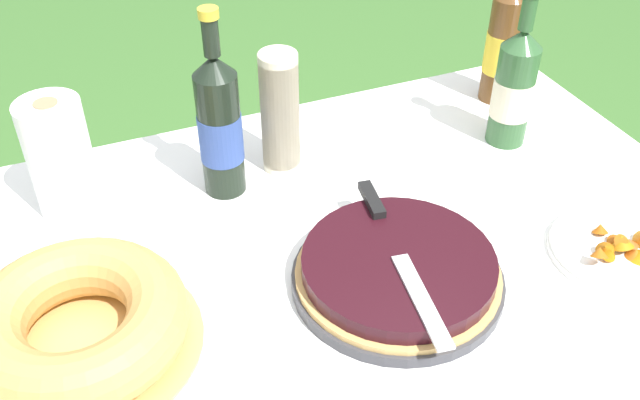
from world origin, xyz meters
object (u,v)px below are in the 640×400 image
(berry_tart, at_px, (398,272))
(bundt_cake, at_px, (78,323))
(cider_bottle_green, at_px, (514,87))
(cider_bottle_amber, at_px, (504,42))
(paper_towel_roll, at_px, (60,158))
(snack_plate_near, at_px, (620,249))
(juice_bottle_red, at_px, (220,126))
(serving_knife, at_px, (393,243))
(cup_stack, at_px, (280,113))

(berry_tart, relative_size, bundt_cake, 0.97)
(cider_bottle_green, distance_m, cider_bottle_amber, 0.17)
(bundt_cake, height_order, paper_towel_roll, paper_towel_roll)
(cider_bottle_amber, xyz_separation_m, snack_plate_near, (-0.10, -0.52, -0.12))
(cider_bottle_amber, height_order, snack_plate_near, cider_bottle_amber)
(cider_bottle_green, xyz_separation_m, juice_bottle_red, (-0.57, 0.06, 0.01))
(berry_tart, height_order, snack_plate_near, berry_tart)
(serving_knife, bearing_deg, juice_bottle_red, -142.24)
(bundt_cake, xyz_separation_m, cider_bottle_amber, (0.95, 0.38, 0.09))
(cup_stack, distance_m, cider_bottle_green, 0.46)
(serving_knife, distance_m, paper_towel_roll, 0.59)
(cider_bottle_green, bearing_deg, cup_stack, 169.30)
(serving_knife, bearing_deg, cup_stack, -161.85)
(juice_bottle_red, height_order, snack_plate_near, juice_bottle_red)
(cider_bottle_green, distance_m, paper_towel_roll, 0.85)
(cider_bottle_amber, xyz_separation_m, paper_towel_roll, (-0.92, -0.04, -0.03))
(serving_knife, distance_m, cider_bottle_amber, 0.63)
(cider_bottle_green, distance_m, snack_plate_near, 0.38)
(berry_tart, height_order, serving_knife, serving_knife)
(snack_plate_near, bearing_deg, serving_knife, 163.81)
(cup_stack, xyz_separation_m, paper_towel_roll, (-0.39, 0.03, -0.01))
(cup_stack, distance_m, cider_bottle_amber, 0.53)
(cider_bottle_green, bearing_deg, bundt_cake, -165.44)
(snack_plate_near, distance_m, paper_towel_roll, 0.96)
(snack_plate_near, bearing_deg, juice_bottle_red, 142.30)
(berry_tart, xyz_separation_m, cider_bottle_amber, (0.47, 0.44, 0.11))
(cup_stack, height_order, snack_plate_near, cup_stack)
(cider_bottle_amber, distance_m, juice_bottle_red, 0.66)
(bundt_cake, bearing_deg, cider_bottle_green, 14.56)
(juice_bottle_red, xyz_separation_m, snack_plate_near, (0.55, -0.43, -0.12))
(bundt_cake, distance_m, juice_bottle_red, 0.42)
(bundt_cake, height_order, cup_stack, cup_stack)
(berry_tart, distance_m, cider_bottle_amber, 0.66)
(serving_knife, relative_size, cider_bottle_amber, 1.07)
(snack_plate_near, relative_size, paper_towel_roll, 1.07)
(cider_bottle_amber, height_order, juice_bottle_red, juice_bottle_red)
(berry_tart, xyz_separation_m, paper_towel_roll, (-0.45, 0.40, 0.08))
(cider_bottle_green, relative_size, snack_plate_near, 1.40)
(berry_tart, bearing_deg, serving_knife, 81.96)
(cider_bottle_amber, bearing_deg, snack_plate_near, -100.76)
(juice_bottle_red, distance_m, snack_plate_near, 0.71)
(berry_tart, height_order, cup_stack, cup_stack)
(berry_tart, distance_m, bundt_cake, 0.48)
(berry_tart, height_order, cider_bottle_green, cider_bottle_green)
(berry_tart, xyz_separation_m, snack_plate_near, (0.37, -0.08, -0.02))
(berry_tart, distance_m, cider_bottle_green, 0.50)
(berry_tart, bearing_deg, snack_plate_near, -11.84)
(berry_tart, bearing_deg, cider_bottle_green, 36.07)
(bundt_cake, distance_m, snack_plate_near, 0.86)
(berry_tart, distance_m, cup_stack, 0.39)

